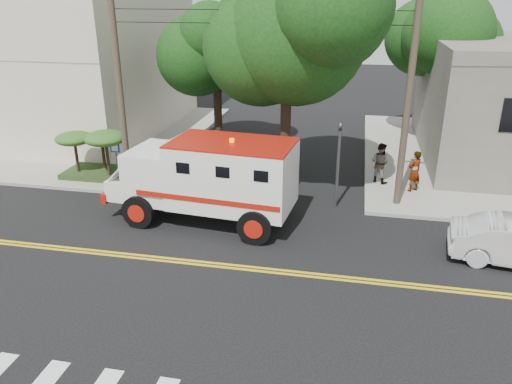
# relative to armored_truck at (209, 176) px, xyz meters

# --- Properties ---
(ground) EXTENTS (100.00, 100.00, 0.00)m
(ground) POSITION_rel_armored_truck_xyz_m (0.90, -3.24, -1.87)
(ground) COLOR black
(ground) RESTS_ON ground
(sidewalk_nw) EXTENTS (17.00, 17.00, 0.15)m
(sidewalk_nw) POSITION_rel_armored_truck_xyz_m (-12.60, 10.26, -1.79)
(sidewalk_nw) COLOR gray
(sidewalk_nw) RESTS_ON ground
(building_left) EXTENTS (16.00, 14.00, 10.00)m
(building_left) POSITION_rel_armored_truck_xyz_m (-14.60, 11.76, 3.28)
(building_left) COLOR beige
(building_left) RESTS_ON sidewalk_nw
(utility_pole_left) EXTENTS (0.28, 0.28, 9.00)m
(utility_pole_left) POSITION_rel_armored_truck_xyz_m (-4.70, 2.76, 2.63)
(utility_pole_left) COLOR #382D23
(utility_pole_left) RESTS_ON ground
(utility_pole_right) EXTENTS (0.28, 0.28, 9.00)m
(utility_pole_right) POSITION_rel_armored_truck_xyz_m (7.20, 2.96, 2.63)
(utility_pole_right) COLOR #382D23
(utility_pole_right) RESTS_ON ground
(tree_main) EXTENTS (6.08, 5.70, 9.85)m
(tree_main) POSITION_rel_armored_truck_xyz_m (2.84, 2.96, 5.33)
(tree_main) COLOR black
(tree_main) RESTS_ON ground
(tree_left) EXTENTS (4.48, 4.20, 7.70)m
(tree_left) POSITION_rel_armored_truck_xyz_m (-1.78, 8.54, 3.86)
(tree_left) COLOR black
(tree_left) RESTS_ON ground
(tree_right) EXTENTS (4.80, 4.50, 8.20)m
(tree_right) POSITION_rel_armored_truck_xyz_m (9.75, 12.53, 4.22)
(tree_right) COLOR black
(tree_right) RESTS_ON ground
(traffic_signal) EXTENTS (0.15, 0.18, 3.60)m
(traffic_signal) POSITION_rel_armored_truck_xyz_m (4.70, 2.36, 0.36)
(traffic_signal) COLOR #3F3F42
(traffic_signal) RESTS_ON ground
(accessibility_sign) EXTENTS (0.45, 0.10, 2.02)m
(accessibility_sign) POSITION_rel_armored_truck_xyz_m (-5.30, 2.93, -0.50)
(accessibility_sign) COLOR #3F3F42
(accessibility_sign) RESTS_ON ground
(palm_planter) EXTENTS (3.52, 2.63, 2.36)m
(palm_planter) POSITION_rel_armored_truck_xyz_m (-6.53, 3.38, -0.22)
(palm_planter) COLOR #1E3314
(palm_planter) RESTS_ON sidewalk_nw
(armored_truck) EXTENTS (7.43, 3.48, 3.29)m
(armored_truck) POSITION_rel_armored_truck_xyz_m (0.00, 0.00, 0.00)
(armored_truck) COLOR white
(armored_truck) RESTS_ON ground
(pedestrian_a) EXTENTS (0.80, 0.77, 1.84)m
(pedestrian_a) POSITION_rel_armored_truck_xyz_m (7.96, 4.47, -0.80)
(pedestrian_a) COLOR gray
(pedestrian_a) RESTS_ON sidewalk_ne
(pedestrian_b) EXTENTS (1.14, 1.08, 1.86)m
(pedestrian_b) POSITION_rel_armored_truck_xyz_m (6.51, 5.32, -0.79)
(pedestrian_b) COLOR gray
(pedestrian_b) RESTS_ON sidewalk_ne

